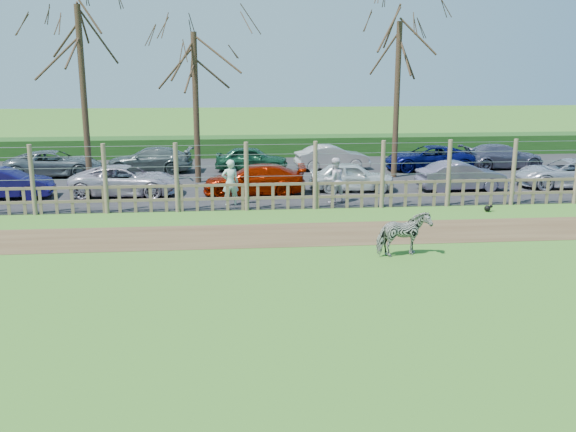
{
  "coord_description": "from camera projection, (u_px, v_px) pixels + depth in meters",
  "views": [
    {
      "loc": [
        -0.59,
        -14.84,
        5.36
      ],
      "look_at": [
        1.0,
        2.5,
        1.1
      ],
      "focal_mm": 40.0,
      "sensor_mm": 36.0,
      "label": 1
    }
  ],
  "objects": [
    {
      "name": "car_11",
      "position": [
        332.0,
        157.0,
        31.71
      ],
      "size": [
        3.76,
        1.68,
        1.2
      ],
      "primitive_type": "imported",
      "rotation": [
        0.0,
        0.0,
        1.69
      ],
      "color": "beige",
      "rests_on": "asphalt"
    },
    {
      "name": "fence",
      "position": [
        247.0,
        189.0,
        23.22
      ],
      "size": [
        30.16,
        0.16,
        2.5
      ],
      "color": "brown",
      "rests_on": "ground"
    },
    {
      "name": "visitor_b",
      "position": [
        334.0,
        180.0,
        24.3
      ],
      "size": [
        1.0,
        0.88,
        1.72
      ],
      "primitive_type": "imported",
      "rotation": [
        0.0,
        0.0,
        3.46
      ],
      "color": "silver",
      "rests_on": "asphalt"
    },
    {
      "name": "car_5",
      "position": [
        461.0,
        176.0,
        26.62
      ],
      "size": [
        3.71,
        1.49,
        1.2
      ],
      "primitive_type": "imported",
      "rotation": [
        0.0,
        0.0,
        1.63
      ],
      "color": "slate",
      "rests_on": "asphalt"
    },
    {
      "name": "ground",
      "position": [
        257.0,
        285.0,
        15.68
      ],
      "size": [
        120.0,
        120.0,
        0.0
      ],
      "primitive_type": "plane",
      "color": "#579F3B",
      "rests_on": "ground"
    },
    {
      "name": "car_2",
      "position": [
        126.0,
        180.0,
        25.69
      ],
      "size": [
        4.45,
        2.3,
        1.2
      ],
      "primitive_type": "imported",
      "rotation": [
        0.0,
        0.0,
        1.5
      ],
      "color": "#BDB1C0",
      "rests_on": "asphalt"
    },
    {
      "name": "crow",
      "position": [
        488.0,
        208.0,
        23.19
      ],
      "size": [
        0.31,
        0.23,
        0.25
      ],
      "color": "black",
      "rests_on": "ground"
    },
    {
      "name": "hedge",
      "position": [
        240.0,
        147.0,
        36.34
      ],
      "size": [
        46.0,
        2.0,
        1.1
      ],
      "primitive_type": "cube",
      "color": "#1E4716",
      "rests_on": "ground"
    },
    {
      "name": "car_4",
      "position": [
        352.0,
        176.0,
        26.58
      ],
      "size": [
        3.63,
        1.72,
        1.2
      ],
      "primitive_type": "imported",
      "rotation": [
        0.0,
        0.0,
        1.48
      ],
      "color": "silver",
      "rests_on": "asphalt"
    },
    {
      "name": "asphalt",
      "position": [
        243.0,
        178.0,
        29.7
      ],
      "size": [
        44.0,
        13.0,
        0.04
      ],
      "primitive_type": "cube",
      "color": "#232326",
      "rests_on": "ground"
    },
    {
      "name": "car_8",
      "position": [
        55.0,
        163.0,
        29.9
      ],
      "size": [
        4.47,
        2.34,
        1.2
      ],
      "primitive_type": "imported",
      "rotation": [
        0.0,
        0.0,
        1.65
      ],
      "color": "slate",
      "rests_on": "asphalt"
    },
    {
      "name": "car_1",
      "position": [
        4.0,
        183.0,
        25.07
      ],
      "size": [
        3.7,
        1.45,
        1.2
      ],
      "primitive_type": "imported",
      "rotation": [
        0.0,
        0.0,
        1.62
      ],
      "color": "#140E54",
      "rests_on": "asphalt"
    },
    {
      "name": "tree_mid",
      "position": [
        195.0,
        71.0,
        27.4
      ],
      "size": [
        4.8,
        4.8,
        6.83
      ],
      "color": "#3D2B1E",
      "rests_on": "ground"
    },
    {
      "name": "car_3",
      "position": [
        254.0,
        180.0,
        25.88
      ],
      "size": [
        4.24,
        1.96,
        1.2
      ],
      "primitive_type": "imported",
      "rotation": [
        0.0,
        0.0,
        4.64
      ],
      "color": "#8B1400",
      "rests_on": "asphalt"
    },
    {
      "name": "car_13",
      "position": [
        502.0,
        156.0,
        32.09
      ],
      "size": [
        4.23,
        1.92,
        1.2
      ],
      "primitive_type": "imported",
      "rotation": [
        0.0,
        0.0,
        1.63
      ],
      "color": "#57576F",
      "rests_on": "asphalt"
    },
    {
      "name": "zebra",
      "position": [
        403.0,
        234.0,
        17.82
      ],
      "size": [
        1.61,
        1.03,
        1.26
      ],
      "primitive_type": "imported",
      "rotation": [
        0.0,
        0.0,
        1.82
      ],
      "color": "gray",
      "rests_on": "ground"
    },
    {
      "name": "dirt_strip",
      "position": [
        250.0,
        236.0,
        20.03
      ],
      "size": [
        34.0,
        2.8,
        0.01
      ],
      "primitive_type": "cube",
      "color": "brown",
      "rests_on": "ground"
    },
    {
      "name": "car_12",
      "position": [
        428.0,
        158.0,
        31.53
      ],
      "size": [
        4.41,
        2.2,
        1.2
      ],
      "primitive_type": "imported",
      "rotation": [
        0.0,
        0.0,
        4.66
      ],
      "color": "#090D52",
      "rests_on": "asphalt"
    },
    {
      "name": "tree_right",
      "position": [
        398.0,
        62.0,
        28.59
      ],
      "size": [
        4.8,
        4.8,
        7.35
      ],
      "color": "#3D2B1E",
      "rests_on": "ground"
    },
    {
      "name": "car_10",
      "position": [
        252.0,
        159.0,
        31.29
      ],
      "size": [
        3.62,
        1.69,
        1.2
      ],
      "primitive_type": "imported",
      "rotation": [
        0.0,
        0.0,
        1.49
      ],
      "color": "#194D31",
      "rests_on": "asphalt"
    },
    {
      "name": "car_9",
      "position": [
        150.0,
        160.0,
        30.97
      ],
      "size": [
        4.25,
        2.0,
        1.2
      ],
      "primitive_type": "imported",
      "rotation": [
        0.0,
        0.0,
        4.63
      ],
      "color": "#53605E",
      "rests_on": "asphalt"
    },
    {
      "name": "car_6",
      "position": [
        567.0,
        173.0,
        27.33
      ],
      "size": [
        4.52,
        2.48,
        1.2
      ],
      "primitive_type": "imported",
      "rotation": [
        0.0,
        0.0,
        4.6
      ],
      "color": "silver",
      "rests_on": "asphalt"
    },
    {
      "name": "tree_left",
      "position": [
        81.0,
        53.0,
        25.86
      ],
      "size": [
        4.8,
        4.8,
        7.88
      ],
      "color": "#3D2B1E",
      "rests_on": "ground"
    },
    {
      "name": "visitor_a",
      "position": [
        230.0,
        182.0,
        23.86
      ],
      "size": [
        0.68,
        0.5,
        1.72
      ],
      "primitive_type": "imported",
      "rotation": [
        0.0,
        0.0,
        3.29
      ],
      "color": "#B5E2C5",
      "rests_on": "asphalt"
    }
  ]
}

